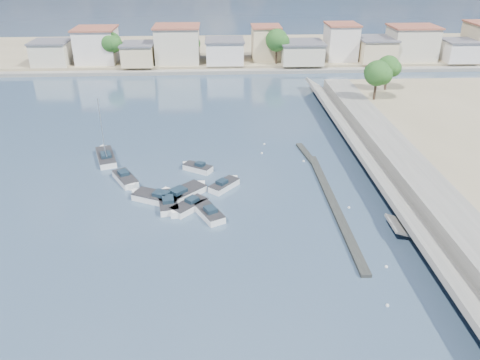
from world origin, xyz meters
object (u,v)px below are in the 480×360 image
(motorboat_c, at_px, (155,198))
(motorboat_f, at_px, (197,168))
(sailboat, at_px, (106,156))
(motorboat_d, at_px, (188,207))
(motorboat_h, at_px, (184,193))
(motorboat_e, at_px, (168,201))
(motorboat_a, at_px, (208,212))
(motorboat_b, at_px, (225,185))
(motorboat_g, at_px, (126,180))

(motorboat_c, bearing_deg, motorboat_f, 59.76)
(sailboat, bearing_deg, motorboat_d, -50.25)
(motorboat_h, bearing_deg, motorboat_d, -80.64)
(motorboat_e, height_order, motorboat_h, same)
(motorboat_f, bearing_deg, motorboat_e, -108.93)
(motorboat_e, bearing_deg, sailboat, 126.68)
(motorboat_e, xyz_separation_m, motorboat_f, (3.00, 8.76, -0.00))
(motorboat_a, xyz_separation_m, motorboat_c, (-6.15, 3.57, 0.00))
(motorboat_e, bearing_deg, motorboat_a, -29.57)
(motorboat_b, relative_size, motorboat_h, 0.72)
(motorboat_c, distance_m, motorboat_g, 6.35)
(motorboat_f, distance_m, motorboat_h, 6.97)
(motorboat_b, bearing_deg, motorboat_c, -161.50)
(motorboat_g, bearing_deg, motorboat_f, 19.04)
(motorboat_g, xyz_separation_m, sailboat, (-3.99, 7.26, 0.03))
(motorboat_c, relative_size, motorboat_f, 1.53)
(motorboat_a, bearing_deg, motorboat_c, 149.86)
(motorboat_c, height_order, sailboat, sailboat)
(motorboat_b, distance_m, motorboat_c, 8.68)
(motorboat_d, xyz_separation_m, motorboat_h, (-0.55, 3.37, 0.00))
(motorboat_a, distance_m, sailboat, 21.18)
(motorboat_f, xyz_separation_m, motorboat_g, (-8.71, -3.01, 0.00))
(motorboat_e, xyz_separation_m, motorboat_h, (1.80, 1.89, 0.00))
(sailboat, bearing_deg, motorboat_h, -44.06)
(motorboat_e, height_order, motorboat_g, same)
(motorboat_a, relative_size, motorboat_h, 0.87)
(motorboat_a, distance_m, motorboat_e, 5.29)
(motorboat_c, relative_size, motorboat_h, 1.07)
(motorboat_g, bearing_deg, motorboat_e, -45.24)
(motorboat_e, distance_m, motorboat_g, 8.11)
(motorboat_d, distance_m, sailboat, 18.85)
(motorboat_e, height_order, sailboat, sailboat)
(motorboat_c, xyz_separation_m, motorboat_d, (3.90, -2.43, -0.00))
(sailboat, bearing_deg, motorboat_b, -29.59)
(motorboat_e, distance_m, motorboat_h, 2.61)
(motorboat_e, bearing_deg, motorboat_c, 148.20)
(motorboat_a, relative_size, motorboat_b, 1.20)
(motorboat_e, xyz_separation_m, sailboat, (-9.70, 13.02, 0.03))
(motorboat_b, bearing_deg, motorboat_g, 170.64)
(motorboat_a, distance_m, motorboat_f, 11.48)
(motorboat_b, distance_m, motorboat_f, 6.25)
(motorboat_g, relative_size, sailboat, 0.57)
(motorboat_b, distance_m, motorboat_h, 5.22)
(motorboat_c, distance_m, sailboat, 14.56)
(motorboat_a, relative_size, sailboat, 0.56)
(motorboat_c, xyz_separation_m, motorboat_e, (1.54, -0.96, -0.00))
(motorboat_f, relative_size, motorboat_h, 0.70)
(sailboat, bearing_deg, motorboat_g, -61.22)
(motorboat_d, relative_size, motorboat_h, 0.76)
(motorboat_d, xyz_separation_m, motorboat_g, (-8.06, 7.23, 0.00))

